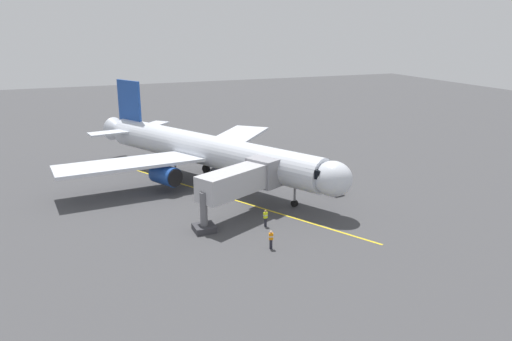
# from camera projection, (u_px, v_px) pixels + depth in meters

# --- Properties ---
(ground_plane) EXTENTS (220.00, 220.00, 0.00)m
(ground_plane) POSITION_uv_depth(u_px,v_px,m) (210.00, 179.00, 63.60)
(ground_plane) COLOR #424244
(apron_lead_in_line) EXTENTS (18.47, 35.70, 0.01)m
(apron_lead_in_line) POSITION_uv_depth(u_px,v_px,m) (223.00, 196.00, 57.00)
(apron_lead_in_line) COLOR yellow
(apron_lead_in_line) RESTS_ON ground
(airplane) EXTENTS (31.44, 37.37, 11.50)m
(airplane) POSITION_uv_depth(u_px,v_px,m) (205.00, 150.00, 61.39)
(airplane) COLOR silver
(airplane) RESTS_ON ground
(jet_bridge) EXTENTS (10.98, 7.33, 5.40)m
(jet_bridge) POSITION_uv_depth(u_px,v_px,m) (244.00, 180.00, 50.48)
(jet_bridge) COLOR #B7B7BC
(jet_bridge) RESTS_ON ground
(ground_crew_marshaller) EXTENTS (0.46, 0.37, 1.71)m
(ground_crew_marshaller) POSITION_uv_depth(u_px,v_px,m) (265.00, 218.00, 48.25)
(ground_crew_marshaller) COLOR #23232D
(ground_crew_marshaller) RESTS_ON ground
(ground_crew_wing_walker) EXTENTS (0.46, 0.36, 1.71)m
(ground_crew_wing_walker) POSITION_uv_depth(u_px,v_px,m) (271.00, 239.00, 43.44)
(ground_crew_wing_walker) COLOR #23232D
(ground_crew_wing_walker) RESTS_ON ground
(baggage_cart_near_nose) EXTENTS (1.99, 2.83, 1.27)m
(baggage_cart_near_nose) POSITION_uv_depth(u_px,v_px,m) (331.00, 187.00, 58.07)
(baggage_cart_near_nose) COLOR black
(baggage_cart_near_nose) RESTS_ON ground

